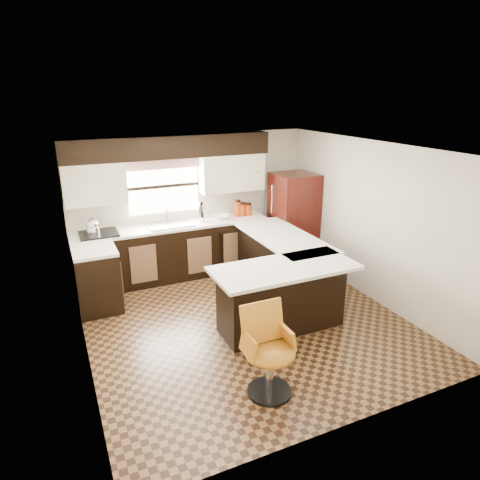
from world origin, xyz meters
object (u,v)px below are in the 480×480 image
peninsula_long (280,266)px  refrigerator (293,220)px  peninsula_return (281,298)px  bar_chair (270,353)px

peninsula_long → refrigerator: size_ratio=1.15×
peninsula_return → bar_chair: bearing=-124.5°
refrigerator → bar_chair: bearing=-124.6°
refrigerator → bar_chair: size_ratio=1.72×
refrigerator → bar_chair: refrigerator is taller
peninsula_return → refrigerator: 2.40m
peninsula_return → refrigerator: (1.34, 1.95, 0.40)m
peninsula_long → peninsula_return: size_ratio=1.18×
peninsula_long → bar_chair: (-1.30, -2.10, 0.04)m
peninsula_return → bar_chair: bar_chair is taller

